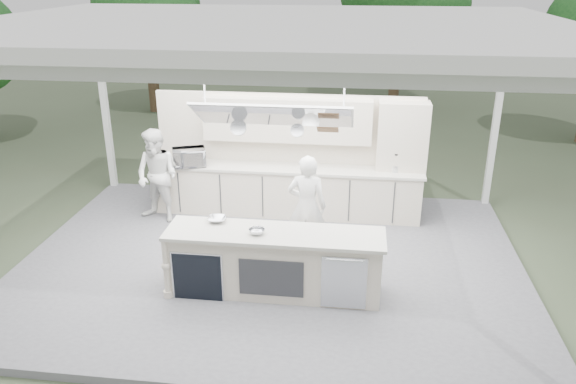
# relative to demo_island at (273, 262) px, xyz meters

# --- Properties ---
(ground) EXTENTS (90.00, 90.00, 0.00)m
(ground) POSITION_rel_demo_island_xyz_m (-0.18, 0.91, -0.60)
(ground) COLOR #3F4B33
(ground) RESTS_ON ground
(stage_deck) EXTENTS (8.00, 6.00, 0.12)m
(stage_deck) POSITION_rel_demo_island_xyz_m (-0.18, 0.91, -0.54)
(stage_deck) COLOR slate
(stage_deck) RESTS_ON ground
(tent) EXTENTS (8.20, 6.20, 3.86)m
(tent) POSITION_rel_demo_island_xyz_m (-0.18, 0.90, 3.11)
(tent) COLOR white
(tent) RESTS_ON ground
(demo_island) EXTENTS (3.10, 0.79, 0.95)m
(demo_island) POSITION_rel_demo_island_xyz_m (0.00, 0.00, 0.00)
(demo_island) COLOR beige
(demo_island) RESTS_ON stage_deck
(back_counter) EXTENTS (5.08, 0.72, 0.95)m
(back_counter) POSITION_rel_demo_island_xyz_m (-0.18, 2.81, 0.00)
(back_counter) COLOR beige
(back_counter) RESTS_ON stage_deck
(back_wall_unit) EXTENTS (5.05, 0.48, 2.25)m
(back_wall_unit) POSITION_rel_demo_island_xyz_m (0.27, 3.03, 0.98)
(back_wall_unit) COLOR beige
(back_wall_unit) RESTS_ON stage_deck
(tree_cluster) EXTENTS (19.55, 9.40, 5.85)m
(tree_cluster) POSITION_rel_demo_island_xyz_m (-0.34, 10.68, 2.69)
(tree_cluster) COLOR brown
(tree_cluster) RESTS_ON ground
(head_chef) EXTENTS (0.65, 0.45, 1.71)m
(head_chef) POSITION_rel_demo_island_xyz_m (0.37, 1.20, 0.38)
(head_chef) COLOR white
(head_chef) RESTS_ON stage_deck
(sous_chef) EXTENTS (1.01, 0.90, 1.74)m
(sous_chef) POSITION_rel_demo_island_xyz_m (-2.47, 2.21, 0.39)
(sous_chef) COLOR white
(sous_chef) RESTS_ON stage_deck
(toaster_oven) EXTENTS (0.70, 0.59, 0.33)m
(toaster_oven) POSITION_rel_demo_island_xyz_m (-1.98, 2.61, 0.64)
(toaster_oven) COLOR silver
(toaster_oven) RESTS_ON back_counter
(bowl_large) EXTENTS (0.30, 0.30, 0.07)m
(bowl_large) POSITION_rel_demo_island_xyz_m (-0.87, 0.26, 0.51)
(bowl_large) COLOR silver
(bowl_large) RESTS_ON demo_island
(bowl_small) EXTENTS (0.23, 0.23, 0.07)m
(bowl_small) POSITION_rel_demo_island_xyz_m (-0.22, -0.06, 0.51)
(bowl_small) COLOR #B7B9BF
(bowl_small) RESTS_ON demo_island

